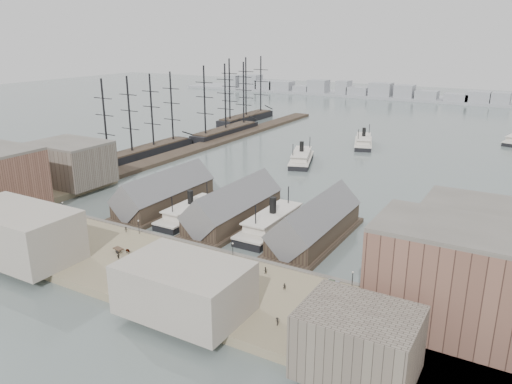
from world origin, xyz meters
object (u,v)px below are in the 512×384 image
Objects in this scene: ferry_docked_west at (191,212)px; horse_cart_right at (184,288)px; horse_cart_center at (124,250)px; horse_cart_left at (57,221)px; tram at (325,297)px.

ferry_docked_west is 5.44× the size of horse_cart_right.
horse_cart_center is (3.66, -31.69, 0.57)m from ferry_docked_west.
ferry_docked_west is at bearing 17.32° from horse_cart_center.
horse_cart_left is (-27.12, -26.62, 0.55)m from ferry_docked_west.
horse_cart_center is 25.49m from horse_cart_right.
horse_cart_left is at bearing 91.40° from horse_cart_center.
horse_cart_left is at bearing 96.29° from horse_cart_right.
horse_cart_center is at bearing 91.77° from horse_cart_right.
tram is 1.93× the size of horse_cart_center.
tram is at bearing -27.98° from ferry_docked_west.
tram is 51.99m from horse_cart_center.
ferry_docked_west is 5.38× the size of horse_cart_center.
horse_cart_center is at bearing -83.41° from ferry_docked_west.
horse_cart_center is at bearing -176.27° from tram.
horse_cart_right is (-27.63, -9.84, -0.89)m from tram.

